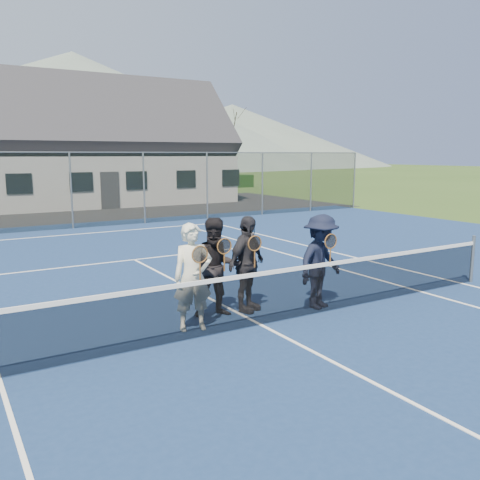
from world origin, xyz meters
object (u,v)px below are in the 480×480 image
Objects in this scene: clubhouse at (96,136)px; player_b at (217,267)px; player_a at (193,277)px; player_d at (321,262)px; player_c at (247,264)px; tennis_net at (261,296)px.

clubhouse reaches higher than player_b.
player_d is at bearing -3.22° from player_a.
player_c is at bearing -99.27° from clubhouse.
tennis_net is 0.75× the size of clubhouse.
player_c is at bearing 75.03° from tennis_net.
player_b is at bearing -100.74° from clubhouse.
tennis_net is 6.49× the size of player_b.
player_b is at bearing 163.34° from player_d.
player_d is (-2.47, -23.73, -3.07)m from clubhouse.
player_b is 2.00m from player_d.
player_b is 1.00× the size of player_c.
player_d is (1.92, -0.57, -0.00)m from player_b.
player_c and player_d have the same top height.
player_d reaches higher than tennis_net.
clubhouse is 23.76m from player_b.
player_c reaches higher than tennis_net.
player_b is 1.00× the size of player_d.
tennis_net is at bearing -65.08° from player_b.
player_a is at bearing 176.78° from player_d.
clubhouse is 24.05m from player_d.
player_a is (-5.08, -23.58, -3.07)m from clubhouse.
player_c is (0.22, 0.82, 0.38)m from tennis_net.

